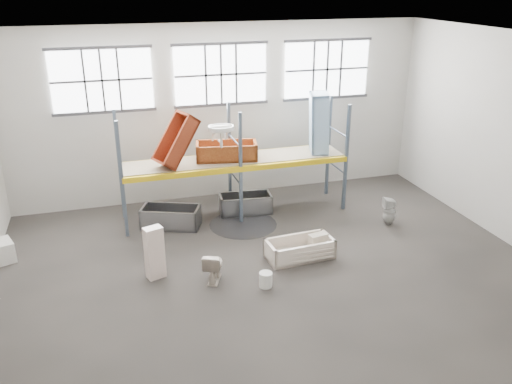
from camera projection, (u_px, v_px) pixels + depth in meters
name	position (u px, v px, depth m)	size (l,w,h in m)	color
floor	(275.00, 277.00, 11.74)	(12.00, 10.00, 0.10)	#47413D
ceiling	(279.00, 39.00, 9.83)	(12.00, 10.00, 0.10)	silver
wall_back	(221.00, 112.00, 15.27)	(12.00, 0.10, 5.00)	#B5B2A9
wall_front	(413.00, 304.00, 6.30)	(12.00, 0.10, 5.00)	#B0ACA2
window_left	(102.00, 80.00, 13.91)	(2.60, 0.04, 1.60)	white
window_mid	(221.00, 74.00, 14.76)	(2.60, 0.04, 1.60)	white
window_right	(327.00, 69.00, 15.61)	(2.60, 0.04, 1.60)	white
rack_upright_la	(122.00, 181.00, 12.94)	(0.08, 0.08, 3.00)	slate
rack_upright_lb	(119.00, 165.00, 14.01)	(0.08, 0.08, 3.00)	slate
rack_upright_ma	(241.00, 169.00, 13.74)	(0.08, 0.08, 3.00)	slate
rack_upright_mb	(229.00, 155.00, 14.80)	(0.08, 0.08, 3.00)	slate
rack_upright_ra	(346.00, 159.00, 14.53)	(0.08, 0.08, 3.00)	slate
rack_upright_rb	(328.00, 146.00, 15.60)	(0.08, 0.08, 3.00)	slate
rack_beam_front	(241.00, 169.00, 13.74)	(6.00, 0.10, 0.14)	yellow
rack_beam_back	(229.00, 155.00, 14.80)	(6.00, 0.10, 0.14)	yellow
shelf_deck	(235.00, 159.00, 14.24)	(5.90, 1.10, 0.03)	gray
wet_patch	(243.00, 224.00, 14.12)	(1.80, 1.80, 0.00)	black
bathtub_beige	(300.00, 249.00, 12.38)	(1.55, 0.73, 0.46)	beige
cistern_spare	(318.00, 242.00, 12.56)	(0.45, 0.22, 0.43)	beige
sink_in_tub	(285.00, 252.00, 12.36)	(0.41, 0.41, 0.14)	beige
toilet_beige	(214.00, 266.00, 11.41)	(0.39, 0.68, 0.69)	beige
cistern_tall	(155.00, 253.00, 11.43)	(0.39, 0.25, 1.20)	beige
toilet_white	(389.00, 211.00, 14.02)	(0.34, 0.34, 0.75)	silver
steel_tub_left	(171.00, 217.00, 13.91)	(1.49, 0.70, 0.55)	#94959B
steel_tub_right	(245.00, 203.00, 14.78)	(1.42, 0.66, 0.52)	#939599
rust_tub_flat	(226.00, 151.00, 14.12)	(1.61, 0.76, 0.45)	#975120
rust_tub_tilted	(176.00, 140.00, 13.38)	(1.43, 0.67, 0.40)	#943414
sink_on_shelf	(221.00, 146.00, 13.58)	(0.66, 0.51, 0.59)	silver
blue_tub_upright	(319.00, 124.00, 14.52)	(1.66, 0.78, 0.47)	#8DB3DA
bucket	(266.00, 280.00, 11.23)	(0.28, 0.28, 0.33)	silver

